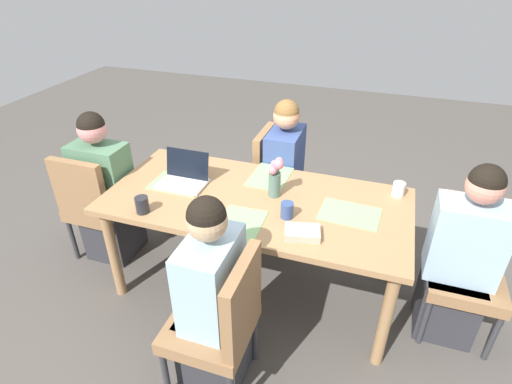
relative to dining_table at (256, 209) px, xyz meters
The scene contains 21 objects.
ground_plane 0.67m from the dining_table, ahead, with size 10.00×10.00×0.00m, color #4C4742.
dining_table is the anchor object (origin of this frame).
chair_near_left_near 0.78m from the dining_table, 84.76° to the right, with size 0.44×0.44×0.90m.
person_near_left_near 0.71m from the dining_table, 90.46° to the right, with size 0.36×0.40×1.19m.
chair_head_left_left_mid 1.35m from the dining_table, behind, with size 0.44×0.44×0.90m.
person_head_left_left_mid 1.28m from the dining_table, behind, with size 0.40×0.36×1.19m.
chair_head_right_left_far 1.28m from the dining_table, ahead, with size 0.44×0.44×0.90m.
person_head_right_left_far 1.22m from the dining_table, ahead, with size 0.40×0.36×1.19m.
chair_far_right_near 0.81m from the dining_table, 95.77° to the left, with size 0.44×0.44×0.90m.
person_far_right_near 0.74m from the dining_table, 90.41° to the left, with size 0.36×0.40×1.19m.
flower_vase 0.26m from the dining_table, 144.87° to the right, with size 0.10×0.10×0.27m.
placemat_near_left_near 0.32m from the dining_table, 90.47° to the right, with size 0.36×0.26×0.00m, color #7FAD70.
placemat_head_left_left_mid 0.61m from the dining_table, behind, with size 0.36×0.26×0.00m, color #7FAD70.
placemat_head_right_left_far 0.58m from the dining_table, ahead, with size 0.36×0.26×0.00m, color #7FAD70.
placemat_far_right_near 0.32m from the dining_table, 90.44° to the left, with size 0.36×0.26×0.00m, color #7FAD70.
laptop_head_right_left_far 0.55m from the dining_table, ahead, with size 0.32×0.22×0.21m.
coffee_mug_near_left 0.74m from the dining_table, 23.82° to the right, with size 0.08×0.08×0.10m, color #DBC64C.
coffee_mug_near_right 0.72m from the dining_table, 31.17° to the left, with size 0.08×0.08×0.10m, color #232328.
coffee_mug_centre_left 0.31m from the dining_table, 150.35° to the left, with size 0.08×0.08×0.10m, color #33477A.
coffee_mug_centre_right 0.94m from the dining_table, 158.84° to the right, with size 0.08×0.08×0.09m, color white.
book_red_cover 0.48m from the dining_table, 142.22° to the left, with size 0.20×0.14×0.04m, color #B2A38E.
Camera 1 is at (-0.72, 2.12, 2.17)m, focal length 28.70 mm.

